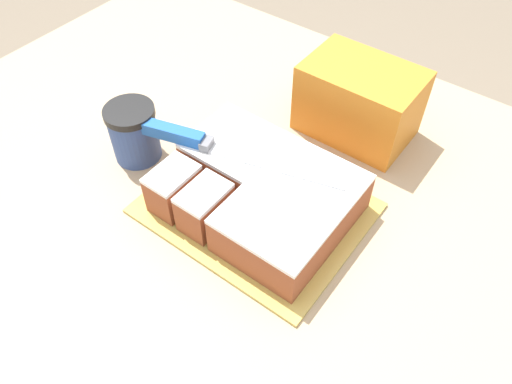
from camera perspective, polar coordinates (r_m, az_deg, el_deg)
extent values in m
cube|color=tan|center=(1.21, -1.51, -16.53)|extent=(1.40, 1.10, 0.93)
cube|color=gold|center=(0.82, 0.00, -1.82)|extent=(0.34, 0.27, 0.01)
cube|color=#994C2D|center=(0.82, 1.90, 1.74)|extent=(0.29, 0.14, 0.07)
cube|color=white|center=(0.79, 1.96, 3.55)|extent=(0.29, 0.14, 0.01)
cube|color=#994C2D|center=(0.74, 1.21, -5.83)|extent=(0.15, 0.09, 0.07)
cube|color=white|center=(0.71, 1.25, -4.10)|extent=(0.15, 0.09, 0.01)
cube|color=#994C2D|center=(0.81, -9.33, 0.26)|extent=(0.06, 0.08, 0.07)
cube|color=white|center=(0.78, -9.66, 2.04)|extent=(0.06, 0.08, 0.01)
cube|color=#994C2D|center=(0.78, -5.84, -1.89)|extent=(0.06, 0.08, 0.07)
cube|color=white|center=(0.75, -6.05, -0.12)|extent=(0.06, 0.08, 0.01)
cube|color=silver|center=(0.78, 1.90, 3.16)|extent=(0.24, 0.09, 0.00)
cube|color=slate|center=(0.81, -5.66, 5.51)|extent=(0.02, 0.03, 0.02)
cube|color=#1E59B2|center=(0.83, -10.04, 6.80)|extent=(0.13, 0.06, 0.02)
cylinder|color=#334C8C|center=(0.91, -13.70, 6.28)|extent=(0.08, 0.08, 0.09)
cylinder|color=black|center=(0.87, -14.32, 8.82)|extent=(0.09, 0.09, 0.01)
cube|color=orange|center=(0.94, 11.70, 10.13)|extent=(0.20, 0.14, 0.14)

